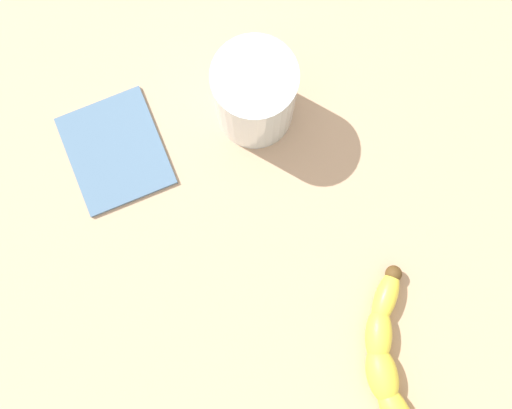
# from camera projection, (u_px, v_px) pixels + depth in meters

# --- Properties ---
(wooden_tabletop) EXTENTS (1.20, 1.20, 0.03)m
(wooden_tabletop) POSITION_uv_depth(u_px,v_px,m) (261.00, 218.00, 0.74)
(wooden_tabletop) COLOR tan
(wooden_tabletop) RESTS_ON ground
(banana) EXTENTS (0.22, 0.11, 0.03)m
(banana) POSITION_uv_depth(u_px,v_px,m) (391.00, 373.00, 0.68)
(banana) COLOR yellow
(banana) RESTS_ON wooden_tabletop
(smoothie_glass) EXTENTS (0.09, 0.09, 0.12)m
(smoothie_glass) POSITION_uv_depth(u_px,v_px,m) (255.00, 97.00, 0.68)
(smoothie_glass) COLOR silver
(smoothie_glass) RESTS_ON wooden_tabletop
(folded_napkin) EXTENTS (0.16, 0.15, 0.01)m
(folded_napkin) POSITION_uv_depth(u_px,v_px,m) (116.00, 151.00, 0.73)
(folded_napkin) COLOR slate
(folded_napkin) RESTS_ON wooden_tabletop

